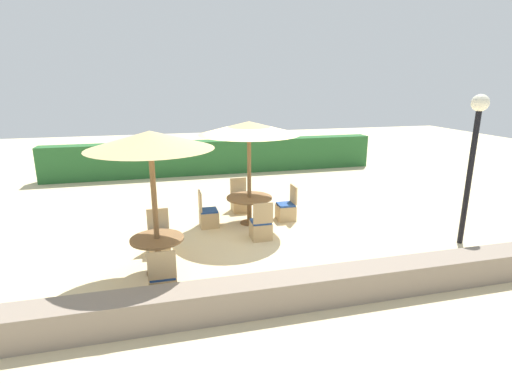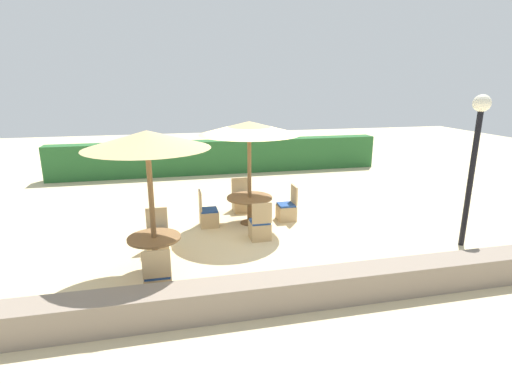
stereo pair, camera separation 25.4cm
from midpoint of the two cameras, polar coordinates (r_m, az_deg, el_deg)
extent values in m
plane|color=beige|center=(9.71, 0.14, -6.05)|extent=(40.00, 40.00, 0.00)
cube|color=#28602D|center=(16.09, -6.13, 5.02)|extent=(13.00, 0.70, 1.31)
cube|color=gray|center=(6.86, 7.07, -13.48)|extent=(10.00, 0.56, 0.52)
cylinder|color=black|center=(9.86, 27.49, 1.63)|extent=(0.12, 0.12, 3.00)
sphere|color=silver|center=(9.65, 28.72, 11.11)|extent=(0.36, 0.36, 0.36)
cylinder|color=brown|center=(7.62, -15.19, -2.15)|extent=(0.10, 0.10, 2.66)
cone|color=tan|center=(7.35, -15.88, 7.18)|extent=(2.27, 2.27, 0.32)
cylinder|color=brown|center=(8.10, -14.52, -11.05)|extent=(0.48, 0.48, 0.03)
cylinder|color=brown|center=(7.97, -14.68, -8.93)|extent=(0.12, 0.12, 0.69)
cylinder|color=brown|center=(7.83, -14.86, -6.50)|extent=(1.00, 1.00, 0.04)
cube|color=tan|center=(7.19, -14.12, -12.95)|extent=(0.46, 0.46, 0.40)
cube|color=navy|center=(7.09, -14.24, -11.35)|extent=(0.42, 0.42, 0.05)
cube|color=tan|center=(6.79, -14.37, -10.14)|extent=(0.46, 0.04, 0.48)
cube|color=tan|center=(8.93, -14.42, -7.17)|extent=(0.46, 0.46, 0.40)
cube|color=navy|center=(8.85, -14.52, -5.82)|extent=(0.42, 0.42, 0.05)
cube|color=tan|center=(8.96, -14.65, -3.76)|extent=(0.46, 0.04, 0.48)
cylinder|color=brown|center=(10.08, -1.70, 2.37)|extent=(0.10, 0.10, 2.55)
cone|color=tan|center=(9.87, -1.76, 9.15)|extent=(2.49, 2.49, 0.32)
cylinder|color=brown|center=(10.44, -1.64, -4.39)|extent=(0.48, 0.48, 0.03)
cylinder|color=brown|center=(10.33, -1.66, -2.72)|extent=(0.12, 0.12, 0.67)
cylinder|color=brown|center=(10.23, -1.67, -0.83)|extent=(1.17, 1.17, 0.04)
cube|color=tan|center=(10.24, -7.43, -3.82)|extent=(0.46, 0.46, 0.40)
cube|color=navy|center=(10.17, -7.48, -2.62)|extent=(0.42, 0.42, 0.05)
cube|color=tan|center=(10.07, -8.72, -1.27)|extent=(0.04, 0.46, 0.48)
cube|color=tan|center=(11.33, -2.95, -1.79)|extent=(0.46, 0.46, 0.40)
cube|color=navy|center=(11.26, -2.96, -0.70)|extent=(0.42, 0.42, 0.05)
cube|color=tan|center=(11.39, -3.20, 0.87)|extent=(0.46, 0.04, 0.48)
cube|color=tan|center=(10.65, 3.57, -2.94)|extent=(0.46, 0.46, 0.40)
cube|color=navy|center=(10.58, 3.59, -1.79)|extent=(0.42, 0.42, 0.05)
cube|color=tan|center=(10.57, 4.70, -0.33)|extent=(0.04, 0.46, 0.48)
cube|color=tan|center=(9.39, -0.11, -5.52)|extent=(0.46, 0.46, 0.40)
cube|color=navy|center=(9.31, -0.11, -4.23)|extent=(0.42, 0.42, 0.05)
cube|color=tan|center=(9.03, 0.22, -3.08)|extent=(0.46, 0.04, 0.48)
camera|label=1|loc=(0.13, -90.73, -0.20)|focal=28.00mm
camera|label=2|loc=(0.13, 89.27, 0.20)|focal=28.00mm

